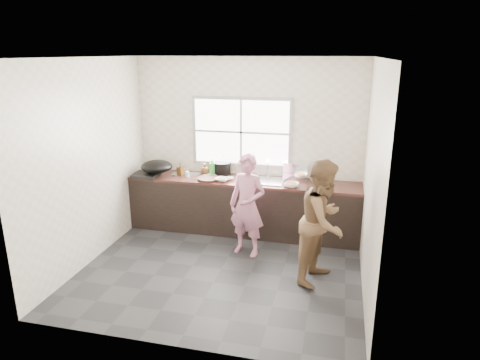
% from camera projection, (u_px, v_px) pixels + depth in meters
% --- Properties ---
extents(floor, '(3.60, 3.20, 0.01)m').
position_uv_depth(floor, '(221.00, 269.00, 5.66)').
color(floor, '#27272A').
rests_on(floor, ground).
extents(ceiling, '(3.60, 3.20, 0.01)m').
position_uv_depth(ceiling, '(218.00, 57.00, 4.88)').
color(ceiling, silver).
rests_on(ceiling, wall_back).
extents(wall_back, '(3.60, 0.01, 2.70)m').
position_uv_depth(wall_back, '(248.00, 145.00, 6.77)').
color(wall_back, silver).
rests_on(wall_back, ground).
extents(wall_left, '(0.01, 3.20, 2.70)m').
position_uv_depth(wall_left, '(89.00, 163.00, 5.68)').
color(wall_left, beige).
rests_on(wall_left, ground).
extents(wall_right, '(0.01, 3.20, 2.70)m').
position_uv_depth(wall_right, '(372.00, 181.00, 4.87)').
color(wall_right, silver).
rests_on(wall_right, ground).
extents(wall_front, '(3.60, 0.01, 2.70)m').
position_uv_depth(wall_front, '(170.00, 218.00, 3.78)').
color(wall_front, silver).
rests_on(wall_front, ground).
extents(cabinet, '(3.60, 0.62, 0.82)m').
position_uv_depth(cabinet, '(243.00, 207.00, 6.75)').
color(cabinet, black).
rests_on(cabinet, floor).
extents(countertop, '(3.60, 0.64, 0.04)m').
position_uv_depth(countertop, '(243.00, 181.00, 6.62)').
color(countertop, '#3A1D17').
rests_on(countertop, cabinet).
extents(sink, '(0.55, 0.45, 0.02)m').
position_uv_depth(sink, '(266.00, 181.00, 6.54)').
color(sink, silver).
rests_on(sink, countertop).
extents(faucet, '(0.02, 0.02, 0.30)m').
position_uv_depth(faucet, '(268.00, 168.00, 6.68)').
color(faucet, silver).
rests_on(faucet, countertop).
extents(window_frame, '(1.60, 0.05, 1.10)m').
position_uv_depth(window_frame, '(241.00, 132.00, 6.72)').
color(window_frame, '#9EA0A5').
rests_on(window_frame, wall_back).
extents(window_glazing, '(1.50, 0.01, 1.00)m').
position_uv_depth(window_glazing, '(241.00, 132.00, 6.70)').
color(window_glazing, white).
rests_on(window_glazing, window_frame).
extents(woman, '(0.56, 0.44, 1.35)m').
position_uv_depth(woman, '(247.00, 209.00, 5.92)').
color(woman, pink).
rests_on(woman, floor).
extents(person_side, '(0.81, 0.91, 1.55)m').
position_uv_depth(person_side, '(323.00, 222.00, 5.21)').
color(person_side, brown).
rests_on(person_side, floor).
extents(cutting_board, '(0.41, 0.41, 0.04)m').
position_uv_depth(cutting_board, '(209.00, 179.00, 6.60)').
color(cutting_board, '#321813').
rests_on(cutting_board, countertop).
extents(cleaver, '(0.22, 0.14, 0.01)m').
position_uv_depth(cleaver, '(226.00, 177.00, 6.59)').
color(cleaver, '#ACADB3').
rests_on(cleaver, cutting_board).
extents(bowl_mince, '(0.26, 0.26, 0.05)m').
position_uv_depth(bowl_mince, '(222.00, 180.00, 6.53)').
color(bowl_mince, silver).
rests_on(bowl_mince, countertop).
extents(bowl_crabs, '(0.23, 0.23, 0.06)m').
position_uv_depth(bowl_crabs, '(291.00, 185.00, 6.25)').
color(bowl_crabs, white).
rests_on(bowl_crabs, countertop).
extents(bowl_held, '(0.23, 0.23, 0.06)m').
position_uv_depth(bowl_held, '(288.00, 185.00, 6.26)').
color(bowl_held, silver).
rests_on(bowl_held, countertop).
extents(black_pot, '(0.34, 0.34, 0.20)m').
position_uv_depth(black_pot, '(222.00, 168.00, 6.89)').
color(black_pot, black).
rests_on(black_pot, countertop).
extents(plate_food, '(0.23, 0.23, 0.02)m').
position_uv_depth(plate_food, '(210.00, 175.00, 6.83)').
color(plate_food, white).
rests_on(plate_food, countertop).
extents(bottle_green, '(0.12, 0.12, 0.27)m').
position_uv_depth(bottle_green, '(212.00, 167.00, 6.83)').
color(bottle_green, green).
rests_on(bottle_green, countertop).
extents(bottle_brown_tall, '(0.11, 0.11, 0.19)m').
position_uv_depth(bottle_brown_tall, '(181.00, 170.00, 6.82)').
color(bottle_brown_tall, '#4A3012').
rests_on(bottle_brown_tall, countertop).
extents(bottle_brown_short, '(0.14, 0.14, 0.16)m').
position_uv_depth(bottle_brown_short, '(205.00, 169.00, 6.89)').
color(bottle_brown_short, '#502C14').
rests_on(bottle_brown_short, countertop).
extents(glass_jar, '(0.08, 0.08, 0.09)m').
position_uv_depth(glass_jar, '(187.00, 174.00, 6.76)').
color(glass_jar, silver).
rests_on(glass_jar, countertop).
extents(burner, '(0.40, 0.40, 0.06)m').
position_uv_depth(burner, '(146.00, 175.00, 6.78)').
color(burner, black).
rests_on(burner, countertop).
extents(wok, '(0.65, 0.65, 0.19)m').
position_uv_depth(wok, '(157.00, 166.00, 6.78)').
color(wok, black).
rests_on(wok, burner).
extents(dish_rack, '(0.42, 0.33, 0.28)m').
position_uv_depth(dish_rack, '(297.00, 171.00, 6.58)').
color(dish_rack, silver).
rests_on(dish_rack, countertop).
extents(pot_lid_left, '(0.30, 0.30, 0.01)m').
position_uv_depth(pot_lid_left, '(179.00, 174.00, 6.91)').
color(pot_lid_left, silver).
rests_on(pot_lid_left, countertop).
extents(pot_lid_right, '(0.30, 0.30, 0.01)m').
position_uv_depth(pot_lid_right, '(193.00, 174.00, 6.91)').
color(pot_lid_right, silver).
rests_on(pot_lid_right, countertop).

